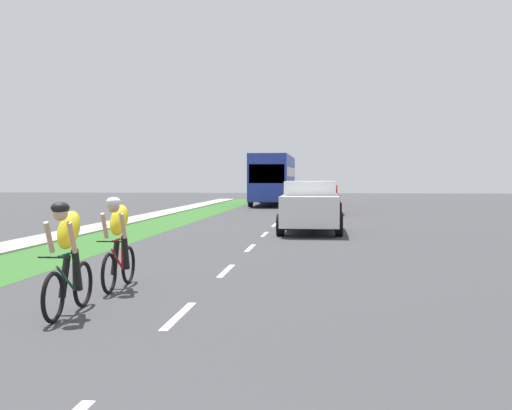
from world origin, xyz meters
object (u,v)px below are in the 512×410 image
(cyclist_trailing, at_px, (118,242))
(suv_white, at_px, (311,205))
(sedan_red, at_px, (322,199))
(cyclist_lead, at_px, (68,257))
(pickup_silver, at_px, (289,189))
(bus_blue, at_px, (274,177))

(cyclist_trailing, xyz_separation_m, suv_white, (3.03, 11.82, 0.14))
(cyclist_trailing, bearing_deg, sedan_red, 81.91)
(sedan_red, bearing_deg, cyclist_trailing, -98.09)
(suv_white, bearing_deg, cyclist_lead, -102.34)
(sedan_red, height_order, pickup_silver, pickup_silver)
(cyclist_lead, height_order, sedan_red, cyclist_lead)
(sedan_red, xyz_separation_m, pickup_silver, (-3.32, 27.69, 0.06))
(cyclist_lead, height_order, bus_blue, bus_blue)
(sedan_red, distance_m, bus_blue, 12.01)
(suv_white, xyz_separation_m, sedan_red, (0.39, 12.21, -0.18))
(suv_white, distance_m, sedan_red, 12.22)
(pickup_silver, bearing_deg, suv_white, -85.79)
(cyclist_trailing, height_order, bus_blue, bus_blue)
(bus_blue, bearing_deg, suv_white, -82.46)
(suv_white, height_order, bus_blue, bus_blue)
(sedan_red, relative_size, pickup_silver, 0.84)
(suv_white, relative_size, bus_blue, 0.41)
(cyclist_trailing, bearing_deg, pickup_silver, 89.90)
(suv_white, bearing_deg, pickup_silver, 94.21)
(suv_white, distance_m, bus_blue, 23.86)
(cyclist_trailing, bearing_deg, cyclist_lead, -90.64)
(cyclist_lead, xyz_separation_m, sedan_red, (3.44, 26.15, -0.04))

